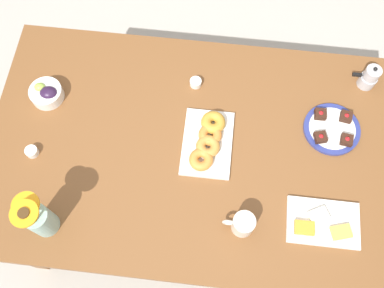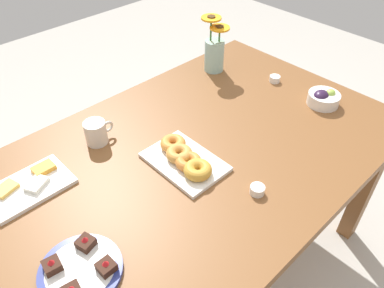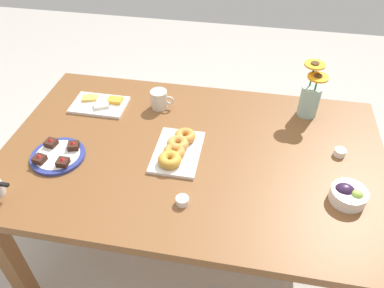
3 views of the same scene
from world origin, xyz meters
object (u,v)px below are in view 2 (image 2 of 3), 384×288
object	(u,v)px
dining_table	(192,169)
jam_cup_berry	(257,190)
coffee_mug	(96,132)
cheese_platter	(29,185)
croissant_platter	(185,159)
jam_cup_honey	(275,79)
grape_bowl	(323,98)
dessert_plate	(81,270)
flower_vase	(214,52)

from	to	relation	value
dining_table	jam_cup_berry	size ratio (longest dim) A/B	33.33
coffee_mug	cheese_platter	distance (m)	0.29
croissant_platter	jam_cup_honey	distance (m)	0.68
grape_bowl	dining_table	bearing A→B (deg)	165.35
dessert_plate	dining_table	bearing A→B (deg)	14.43
jam_cup_berry	dining_table	bearing A→B (deg)	93.40
cheese_platter	flower_vase	size ratio (longest dim) A/B	1.00
jam_cup_berry	dessert_plate	bearing A→B (deg)	165.34
dining_table	jam_cup_berry	world-z (taller)	jam_cup_berry
cheese_platter	flower_vase	xyz separation A→B (m)	(0.98, 0.12, 0.08)
grape_bowl	coffee_mug	bearing A→B (deg)	151.56
croissant_platter	dining_table	bearing A→B (deg)	23.43
grape_bowl	dessert_plate	xyz separation A→B (m)	(-1.14, 0.02, -0.02)
cheese_platter	jam_cup_honey	world-z (taller)	cheese_platter
grape_bowl	cheese_platter	distance (m)	1.17
grape_bowl	flower_vase	world-z (taller)	flower_vase
grape_bowl	flower_vase	bearing A→B (deg)	103.32
dining_table	dessert_plate	size ratio (longest dim) A/B	7.21
coffee_mug	cheese_platter	xyz separation A→B (m)	(-0.29, -0.04, -0.04)
dining_table	cheese_platter	bearing A→B (deg)	154.22
dessert_plate	flower_vase	xyz separation A→B (m)	(1.02, 0.49, 0.08)
dessert_plate	cheese_platter	bearing A→B (deg)	84.10
coffee_mug	croissant_platter	xyz separation A→B (m)	(0.15, -0.31, -0.02)
coffee_mug	jam_cup_berry	xyz separation A→B (m)	(0.23, -0.57, -0.03)
grape_bowl	jam_cup_honey	bearing A→B (deg)	89.61
dining_table	flower_vase	xyz separation A→B (m)	(0.48, 0.36, 0.18)
jam_cup_berry	cheese_platter	bearing A→B (deg)	134.51
dessert_plate	coffee_mug	bearing A→B (deg)	52.32
dining_table	flower_vase	world-z (taller)	flower_vase
jam_cup_honey	flower_vase	xyz separation A→B (m)	(-0.12, 0.27, 0.08)
dining_table	grape_bowl	xyz separation A→B (m)	(0.61, -0.16, 0.12)
jam_cup_honey	dessert_plate	distance (m)	1.17
coffee_mug	dessert_plate	bearing A→B (deg)	-127.68
coffee_mug	grape_bowl	xyz separation A→B (m)	(0.82, -0.44, -0.02)
dessert_plate	jam_cup_honey	bearing A→B (deg)	11.26
coffee_mug	dessert_plate	xyz separation A→B (m)	(-0.33, -0.42, -0.03)
coffee_mug	cheese_platter	world-z (taller)	coffee_mug
grape_bowl	dessert_plate	world-z (taller)	grape_bowl
dining_table	cheese_platter	xyz separation A→B (m)	(-0.50, 0.24, 0.10)
cheese_platter	jam_cup_berry	xyz separation A→B (m)	(0.51, -0.52, 0.01)
cheese_platter	coffee_mug	bearing A→B (deg)	8.62
dining_table	croissant_platter	size ratio (longest dim) A/B	5.67
jam_cup_berry	flower_vase	xyz separation A→B (m)	(0.47, 0.64, 0.08)
dining_table	coffee_mug	distance (m)	0.38
coffee_mug	croissant_platter	bearing A→B (deg)	-63.82
coffee_mug	jam_cup_honey	bearing A→B (deg)	-13.37
dining_table	grape_bowl	distance (m)	0.64
coffee_mug	flower_vase	size ratio (longest dim) A/B	0.44
dining_table	coffee_mug	size ratio (longest dim) A/B	13.95
dining_table	jam_cup_honey	distance (m)	0.62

